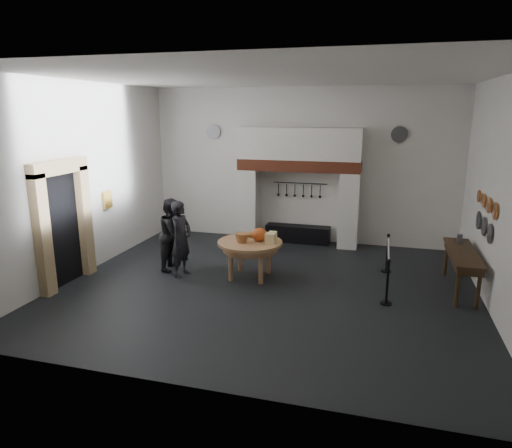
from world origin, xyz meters
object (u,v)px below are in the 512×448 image
(barrier_post_far, at_px, (387,254))
(work_table, at_px, (250,243))
(visitor_far, at_px, (173,234))
(barrier_post_near, at_px, (387,283))
(side_table, at_px, (463,253))
(iron_range, at_px, (298,234))
(visitor_near, at_px, (181,239))

(barrier_post_far, bearing_deg, work_table, -158.35)
(visitor_far, relative_size, barrier_post_near, 1.97)
(work_table, distance_m, barrier_post_far, 3.36)
(visitor_far, height_order, side_table, visitor_far)
(barrier_post_far, bearing_deg, side_table, -28.47)
(iron_range, xyz_separation_m, barrier_post_far, (2.56, -1.99, 0.20))
(side_table, distance_m, barrier_post_far, 1.80)
(iron_range, xyz_separation_m, work_table, (-0.54, -3.22, 0.59))
(work_table, height_order, visitor_near, visitor_near)
(visitor_near, distance_m, side_table, 6.28)
(visitor_near, xyz_separation_m, side_table, (6.24, 0.72, -0.03))
(iron_range, bearing_deg, barrier_post_far, -37.78)
(visitor_far, height_order, barrier_post_far, visitor_far)
(barrier_post_far, bearing_deg, visitor_near, -161.73)
(side_table, bearing_deg, iron_range, 145.48)
(work_table, bearing_deg, iron_range, 80.42)
(side_table, distance_m, barrier_post_near, 1.97)
(barrier_post_near, bearing_deg, side_table, 37.19)
(iron_range, distance_m, side_table, 5.01)
(work_table, relative_size, barrier_post_near, 1.68)
(iron_range, relative_size, work_table, 1.26)
(barrier_post_near, relative_size, barrier_post_far, 1.00)
(iron_range, height_order, work_table, work_table)
(visitor_near, relative_size, side_table, 0.82)
(visitor_near, bearing_deg, barrier_post_near, -86.79)
(work_table, height_order, side_table, side_table)
(iron_range, distance_m, barrier_post_near, 4.74)
(iron_range, distance_m, visitor_far, 4.09)
(work_table, xyz_separation_m, side_table, (4.64, 0.40, 0.03))
(iron_range, relative_size, barrier_post_far, 2.11)
(work_table, distance_m, side_table, 4.66)
(work_table, relative_size, barrier_post_far, 1.68)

